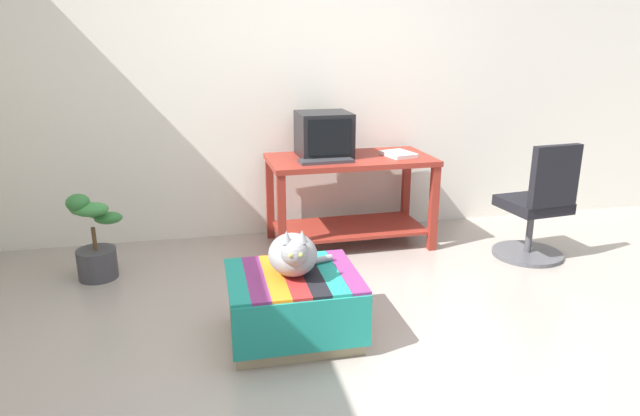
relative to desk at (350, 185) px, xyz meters
The scene contains 11 objects.
ground_plane 1.71m from the desk, 103.40° to the right, with size 14.00×14.00×0.00m, color #9E9389.
back_wall 1.01m from the desk, 130.27° to the left, with size 8.00×0.10×2.60m, color silver.
desk is the anchor object (origin of this frame).
tv_monitor 0.45m from the desk, 156.05° to the left, with size 0.41×0.41×0.34m.
keyboard 0.36m from the desk, 146.47° to the right, with size 0.40×0.15×0.02m, color #333338.
book 0.45m from the desk, ahead, with size 0.20×0.26×0.03m, color white.
ottoman_with_blanket 1.55m from the desk, 116.82° to the right, with size 0.71×0.62×0.37m.
cat 1.52m from the desk, 116.68° to the right, with size 0.39×0.38×0.29m.
potted_plant 1.91m from the desk, behind, with size 0.34×0.29×0.63m.
office_chair 1.41m from the desk, 25.44° to the right, with size 0.52×0.52×0.89m.
pen 0.48m from the desk, ahead, with size 0.01×0.01×0.14m, color #B7B7BC.
Camera 1 is at (-0.75, -2.48, 1.59)m, focal length 31.09 mm.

